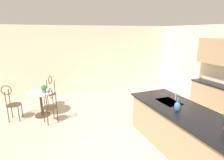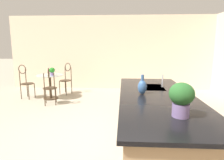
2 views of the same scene
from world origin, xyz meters
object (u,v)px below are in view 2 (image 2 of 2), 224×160
potted_plant_counter_far (181,97)px  bistro_table (50,84)px  chair_toward_desk (66,77)px  chair_by_island (26,80)px  potted_plant_on_table (52,71)px  chair_near_window (50,84)px  vase_on_counter (142,87)px

potted_plant_counter_far → bistro_table: bearing=-143.5°
bistro_table → chair_toward_desk: chair_toward_desk is taller
chair_by_island → potted_plant_counter_far: (3.82, 3.59, 0.55)m
potted_plant_on_table → chair_by_island: bearing=-96.3°
chair_near_window → vase_on_counter: 3.26m
chair_near_window → vase_on_counter: vase_on_counter is taller
vase_on_counter → chair_by_island: bearing=-131.6°
bistro_table → chair_near_window: 0.68m
chair_by_island → chair_toward_desk: (-0.65, 1.09, 0.00)m
chair_by_island → chair_near_window: bearing=57.6°
chair_toward_desk → vase_on_counter: (3.57, 2.20, 0.46)m
chair_near_window → potted_plant_on_table: size_ratio=4.41×
potted_plant_counter_far → vase_on_counter: (-0.90, -0.30, -0.09)m
chair_toward_desk → vase_on_counter: vase_on_counter is taller
bistro_table → chair_by_island: chair_by_island is taller
chair_by_island → chair_toward_desk: bearing=120.8°
bistro_table → potted_plant_on_table: potted_plant_on_table is taller
potted_plant_on_table → bistro_table: bearing=-126.6°
chair_toward_desk → potted_plant_on_table: (0.75, -0.20, 0.30)m
bistro_table → potted_plant_counter_far: 4.78m
chair_by_island → bistro_table: bearing=88.9°
chair_by_island → potted_plant_counter_far: size_ratio=2.99×
potted_plant_on_table → chair_toward_desk: bearing=164.9°
bistro_table → chair_near_window: (0.62, 0.23, 0.13)m
bistro_table → chair_near_window: bearing=20.1°
bistro_table → potted_plant_on_table: 0.45m
bistro_table → chair_by_island: 0.79m
chair_by_island → chair_toward_desk: size_ratio=1.00×
bistro_table → potted_plant_counter_far: size_ratio=2.30×
chair_near_window → potted_plant_on_table: 0.63m
potted_plant_on_table → vase_on_counter: 3.71m
chair_toward_desk → potted_plant_on_table: 0.83m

